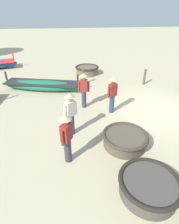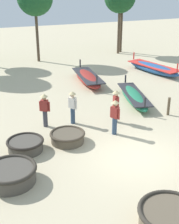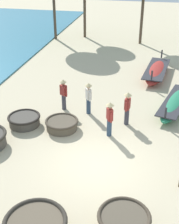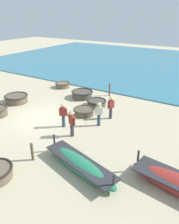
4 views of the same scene
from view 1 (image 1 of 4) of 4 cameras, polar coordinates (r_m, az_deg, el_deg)
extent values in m
plane|color=#C6B793|center=(8.76, 21.30, 0.66)|extent=(80.00, 80.00, 0.00)
cylinder|color=#4C473F|center=(5.00, 18.70, -22.21)|extent=(1.44, 1.44, 0.44)
torus|color=#28231E|center=(4.83, 19.15, -20.61)|extent=(1.56, 1.56, 0.12)
cylinder|color=brown|center=(12.86, -0.79, 13.38)|extent=(1.53, 1.53, 0.49)
torus|color=#28231E|center=(12.78, -0.80, 14.43)|extent=(1.65, 1.65, 0.12)
cylinder|color=brown|center=(6.17, 11.41, -8.98)|extent=(1.44, 1.44, 0.41)
torus|color=#42382B|center=(6.04, 11.61, -7.48)|extent=(1.56, 1.56, 0.12)
cylinder|color=red|center=(15.57, -23.69, 16.42)|extent=(0.10, 0.10, 0.57)
ellipsoid|color=#237551|center=(10.47, -15.19, 8.33)|extent=(2.14, 4.63, 0.56)
cube|color=#2D2D33|center=(10.41, -15.32, 9.23)|extent=(2.08, 4.29, 0.06)
cylinder|color=#2D2D33|center=(11.25, -25.61, 10.54)|extent=(0.10, 0.10, 0.50)
cylinder|color=#2D2D33|center=(9.72, -3.89, 10.65)|extent=(0.10, 0.10, 0.50)
cylinder|color=#2D425B|center=(6.47, -5.89, -4.07)|extent=(0.22, 0.22, 0.82)
cube|color=silver|center=(6.11, -6.23, 1.18)|extent=(0.36, 0.40, 0.54)
sphere|color=#DBB28E|center=(5.93, -6.43, 4.37)|extent=(0.20, 0.20, 0.20)
cylinder|color=silver|center=(6.04, -7.96, 0.13)|extent=(0.09, 0.09, 0.48)
cylinder|color=silver|center=(6.23, -4.50, 1.40)|extent=(0.09, 0.09, 0.48)
cone|color=#D1BC84|center=(5.87, -6.51, 5.51)|extent=(0.36, 0.36, 0.14)
cylinder|color=#383842|center=(5.41, -7.09, -12.31)|extent=(0.22, 0.22, 0.82)
cube|color=maroon|center=(4.98, -7.59, -6.58)|extent=(0.40, 0.37, 0.54)
sphere|color=#A37556|center=(4.76, -7.90, -2.94)|extent=(0.20, 0.20, 0.20)
cylinder|color=maroon|center=(4.87, -8.92, -8.45)|extent=(0.09, 0.09, 0.48)
cylinder|color=maroon|center=(5.15, -6.26, -5.69)|extent=(0.09, 0.09, 0.48)
cone|color=#D1BC84|center=(4.69, -8.01, -1.61)|extent=(0.36, 0.36, 0.14)
cylinder|color=#2D425B|center=(7.86, 7.26, 2.61)|extent=(0.22, 0.22, 0.82)
cube|color=maroon|center=(7.57, 7.60, 7.16)|extent=(0.35, 0.40, 0.54)
sphere|color=#A37556|center=(7.43, 7.80, 9.84)|extent=(0.20, 0.20, 0.20)
cylinder|color=maroon|center=(7.45, 6.28, 6.45)|extent=(0.09, 0.09, 0.48)
cylinder|color=maroon|center=(7.73, 8.82, 7.16)|extent=(0.09, 0.09, 0.48)
cone|color=#D1BC84|center=(7.38, 7.87, 10.78)|extent=(0.36, 0.36, 0.14)
cylinder|color=#383842|center=(8.24, -1.82, 4.23)|extent=(0.22, 0.22, 0.82)
cube|color=maroon|center=(7.96, -1.90, 8.61)|extent=(0.27, 0.37, 0.54)
sphere|color=#DBB28E|center=(7.82, -1.95, 11.19)|extent=(0.20, 0.20, 0.20)
cylinder|color=maroon|center=(7.97, -0.30, 8.27)|extent=(0.09, 0.09, 0.48)
cylinder|color=maroon|center=(7.99, -3.49, 8.29)|extent=(0.09, 0.09, 0.48)
cone|color=#D1BC84|center=(7.78, -1.97, 12.10)|extent=(0.36, 0.36, 0.14)
cylinder|color=brown|center=(10.96, -2.01, 11.56)|extent=(0.14, 0.14, 0.97)
cylinder|color=brown|center=(11.38, 17.53, 10.83)|extent=(0.14, 0.14, 0.94)
camera|label=2|loc=(13.61, 86.41, 14.32)|focal=50.00mm
camera|label=3|loc=(16.50, 61.23, 30.04)|focal=50.00mm
camera|label=4|loc=(17.80, -35.30, 35.27)|focal=35.00mm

